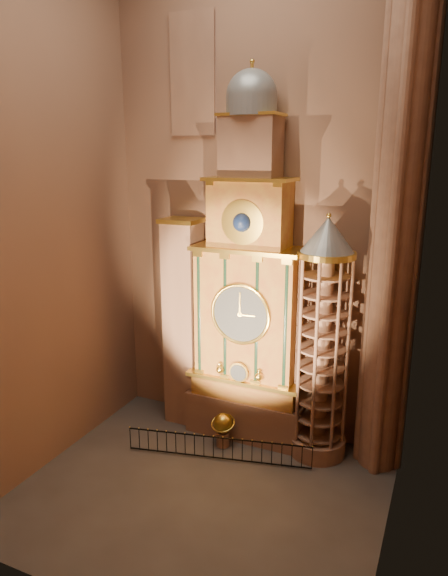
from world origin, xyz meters
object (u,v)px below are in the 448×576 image
at_px(stair_turret, 322,343).
at_px(portrait_tower, 184,322).
at_px(celestial_globe, 223,427).
at_px(astronomical_clock, 249,300).
at_px(iron_railing, 218,448).

bearing_deg(stair_turret, portrait_tower, 177.67).
bearing_deg(celestial_globe, stair_turret, 17.25).
height_order(portrait_tower, stair_turret, stair_turret).
bearing_deg(astronomical_clock, celestial_globe, -111.18).
bearing_deg(portrait_tower, celestial_globe, -28.96).
relative_size(celestial_globe, iron_railing, 0.20).
xyz_separation_m(astronomical_clock, iron_railing, (-0.31, -2.68, -6.10)).
relative_size(astronomical_clock, portrait_tower, 1.64).
height_order(stair_turret, iron_railing, stair_turret).
height_order(astronomical_clock, iron_railing, astronomical_clock).
xyz_separation_m(stair_turret, celestial_globe, (-4.09, -1.27, -4.31)).
height_order(portrait_tower, celestial_globe, portrait_tower).
relative_size(astronomical_clock, stair_turret, 1.55).
bearing_deg(astronomical_clock, portrait_tower, 179.71).
distance_m(portrait_tower, celestial_globe, 5.28).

